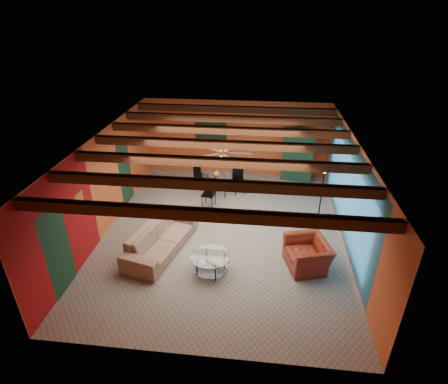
# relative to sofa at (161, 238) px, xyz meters

# --- Properties ---
(room) EXTENTS (6.52, 8.01, 2.71)m
(room) POSITION_rel_sofa_xyz_m (1.49, 1.09, 2.01)
(room) COLOR gray
(room) RESTS_ON ground
(sofa) EXTENTS (1.50, 2.58, 0.71)m
(sofa) POSITION_rel_sofa_xyz_m (0.00, 0.00, 0.00)
(sofa) COLOR #8E6C5B
(sofa) RESTS_ON ground
(armchair) EXTENTS (1.18, 1.27, 0.69)m
(armchair) POSITION_rel_sofa_xyz_m (3.66, -0.24, -0.01)
(armchair) COLOR maroon
(armchair) RESTS_ON ground
(coffee_table) EXTENTS (1.21, 1.21, 0.49)m
(coffee_table) POSITION_rel_sofa_xyz_m (1.39, -0.73, -0.11)
(coffee_table) COLOR silver
(coffee_table) RESTS_ON ground
(dining_table) EXTENTS (2.40, 2.40, 0.98)m
(dining_table) POSITION_rel_sofa_xyz_m (1.02, 3.09, 0.14)
(dining_table) COLOR silver
(dining_table) RESTS_ON ground
(armoire) EXTENTS (1.09, 0.71, 1.76)m
(armoire) POSITION_rel_sofa_xyz_m (3.69, 4.68, 0.53)
(armoire) COLOR brown
(armoire) RESTS_ON ground
(floor_lamp) EXTENTS (0.49, 0.49, 1.85)m
(floor_lamp) POSITION_rel_sofa_xyz_m (4.14, 1.62, 0.57)
(floor_lamp) COLOR black
(floor_lamp) RESTS_ON ground
(ceiling_fan) EXTENTS (1.50, 1.50, 0.44)m
(ceiling_fan) POSITION_rel_sofa_xyz_m (1.49, 0.98, 2.01)
(ceiling_fan) COLOR #472614
(ceiling_fan) RESTS_ON ceiling
(painting) EXTENTS (1.05, 0.03, 0.65)m
(painting) POSITION_rel_sofa_xyz_m (0.59, 4.94, 1.30)
(painting) COLOR black
(painting) RESTS_ON wall_back
(potted_plant) EXTENTS (0.48, 0.45, 0.43)m
(potted_plant) POSITION_rel_sofa_xyz_m (3.69, 4.68, 1.62)
(potted_plant) COLOR #26661E
(potted_plant) RESTS_ON armoire
(vase) EXTENTS (0.21, 0.21, 0.21)m
(vase) POSITION_rel_sofa_xyz_m (1.02, 3.09, 0.73)
(vase) COLOR orange
(vase) RESTS_ON dining_table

